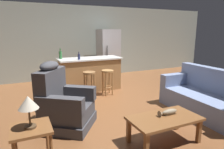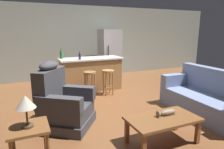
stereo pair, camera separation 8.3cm
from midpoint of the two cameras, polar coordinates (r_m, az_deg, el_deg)
ground_plane at (r=4.80m, az=-0.36°, el=-8.57°), size 12.00×12.00×0.00m
back_wall at (r=7.46m, az=-10.14°, el=9.05°), size 12.00×0.05×2.60m
coffee_table at (r=3.25m, az=15.00°, el=-12.73°), size 1.10×0.60×0.42m
fish_figurine at (r=3.31m, az=15.99°, el=-10.45°), size 0.34×0.10×0.10m
couch at (r=4.64m, az=26.02°, el=-6.18°), size 0.87×1.91×0.94m
recliner_near_lamp at (r=3.74m, az=-13.36°, el=-8.25°), size 1.17×1.17×1.20m
end_table at (r=2.79m, az=-21.83°, el=-15.43°), size 0.48×0.48×0.56m
table_lamp at (r=2.62m, az=-22.63°, el=-7.64°), size 0.24×0.24×0.41m
kitchen_island at (r=5.87m, az=-5.64°, el=0.19°), size 1.80×0.70×0.95m
bar_stool_left at (r=5.22m, az=-5.89°, el=-1.45°), size 0.32×0.32×0.68m
bar_stool_right at (r=5.40m, az=-0.69°, el=-0.92°), size 0.32×0.32×0.68m
refrigerator at (r=7.31m, az=-0.33°, el=5.87°), size 0.70×0.69×1.76m
bottle_tall_green at (r=5.49m, az=-8.79°, el=5.09°), size 0.07×0.07×0.21m
bottle_short_amber at (r=5.77m, az=-13.84°, el=5.53°), size 0.08×0.08×0.29m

